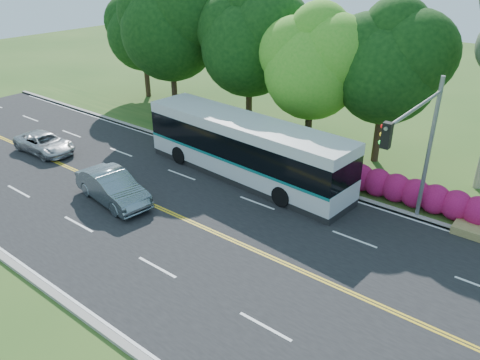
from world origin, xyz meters
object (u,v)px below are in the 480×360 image
Objects in this scene: traffic_signal at (419,139)px; suv at (44,143)px; transit_bus at (245,149)px; sedan at (113,187)px.

traffic_signal is 22.76m from suv.
transit_bus reaches higher than sedan.
traffic_signal is 0.52× the size of transit_bus.
traffic_signal is at bearing 3.21° from transit_bus.
suv is at bearing 88.39° from sedan.
suv is (-12.42, -5.11, -1.08)m from transit_bus.
traffic_signal is 1.41× the size of sedan.
transit_bus is at bearing -69.48° from suv.
suv is at bearing -153.13° from transit_bus.
sedan is at bearing -101.25° from suv.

